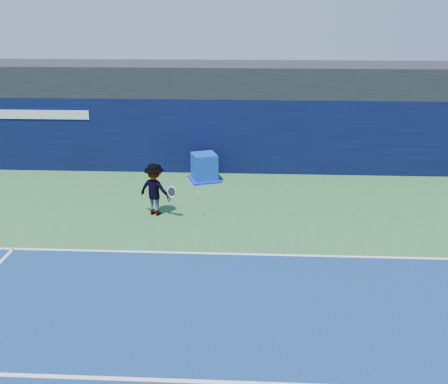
{
  "coord_description": "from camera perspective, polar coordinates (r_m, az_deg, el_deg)",
  "views": [
    {
      "loc": [
        1.56,
        -9.26,
        6.47
      ],
      "look_at": [
        0.85,
        5.2,
        1.0
      ],
      "focal_mm": 40.0,
      "sensor_mm": 36.0,
      "label": 1
    }
  ],
  "objects": [
    {
      "name": "ground",
      "position": [
        11.4,
        -5.73,
        -13.99
      ],
      "size": [
        80.0,
        80.0,
        0.0
      ],
      "primitive_type": "plane",
      "color": "#2F6935",
      "rests_on": "ground"
    },
    {
      "name": "baseline",
      "position": [
        13.95,
        -3.97,
        -6.96
      ],
      "size": [
        24.0,
        0.1,
        0.01
      ],
      "primitive_type": "cube",
      "color": "white",
      "rests_on": "ground"
    },
    {
      "name": "service_line",
      "position": [
        9.84,
        -7.5,
        -20.54
      ],
      "size": [
        24.0,
        0.1,
        0.01
      ],
      "primitive_type": "cube",
      "color": "white",
      "rests_on": "ground"
    },
    {
      "name": "stadium_band",
      "position": [
        21.02,
        -1.51,
        12.84
      ],
      "size": [
        36.0,
        3.0,
        1.2
      ],
      "primitive_type": "cube",
      "color": "black",
      "rests_on": "back_wall_assembly"
    },
    {
      "name": "back_wall_assembly",
      "position": [
        20.43,
        -1.68,
        6.62
      ],
      "size": [
        36.0,
        1.03,
        3.0
      ],
      "color": "#090E33",
      "rests_on": "ground"
    },
    {
      "name": "equipment_cart",
      "position": [
        19.43,
        -2.26,
        2.74
      ],
      "size": [
        1.42,
        1.42,
        1.06
      ],
      "color": "#0C36B2",
      "rests_on": "ground"
    },
    {
      "name": "tennis_player",
      "position": [
        16.24,
        -7.9,
        0.3
      ],
      "size": [
        1.38,
        0.99,
        1.73
      ],
      "color": "silver",
      "rests_on": "ground"
    },
    {
      "name": "tennis_ball",
      "position": [
        15.8,
        -3.05,
        -0.05
      ],
      "size": [
        0.08,
        0.08,
        0.08
      ],
      "color": "yellow",
      "rests_on": "ground"
    }
  ]
}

